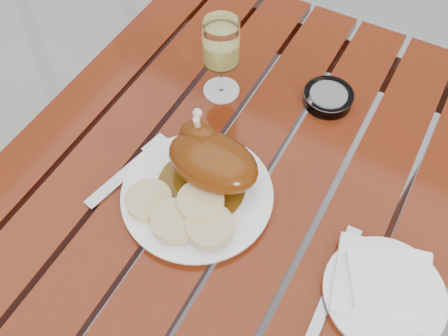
# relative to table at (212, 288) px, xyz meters

# --- Properties ---
(ground) EXTENTS (60.00, 60.00, 0.00)m
(ground) POSITION_rel_table_xyz_m (0.00, 0.00, -0.38)
(ground) COLOR slate
(ground) RESTS_ON ground
(table) EXTENTS (0.80, 1.20, 0.75)m
(table) POSITION_rel_table_xyz_m (0.00, 0.00, 0.00)
(table) COLOR maroon
(table) RESTS_ON ground
(dinner_plate) EXTENTS (0.34, 0.34, 0.02)m
(dinner_plate) POSITION_rel_table_xyz_m (-0.03, 0.01, 0.38)
(dinner_plate) COLOR white
(dinner_plate) RESTS_ON table
(roast_duck) EXTENTS (0.17, 0.16, 0.12)m
(roast_duck) POSITION_rel_table_xyz_m (-0.02, 0.05, 0.44)
(roast_duck) COLOR #58360A
(roast_duck) RESTS_ON dinner_plate
(bread_dumplings) EXTENTS (0.19, 0.13, 0.03)m
(bread_dumplings) POSITION_rel_table_xyz_m (-0.02, -0.04, 0.41)
(bread_dumplings) COLOR tan
(bread_dumplings) RESTS_ON dinner_plate
(wine_glass) EXTENTS (0.08, 0.08, 0.17)m
(wine_glass) POSITION_rel_table_xyz_m (-0.11, 0.25, 0.46)
(wine_glass) COLOR #DFD865
(wine_glass) RESTS_ON table
(side_plate) EXTENTS (0.19, 0.19, 0.02)m
(side_plate) POSITION_rel_table_xyz_m (0.31, -0.01, 0.38)
(side_plate) COLOR white
(side_plate) RESTS_ON table
(napkin) EXTENTS (0.17, 0.16, 0.01)m
(napkin) POSITION_rel_table_xyz_m (0.30, 0.00, 0.40)
(napkin) COLOR white
(napkin) RESTS_ON side_plate
(ashtray) EXTENTS (0.12, 0.12, 0.02)m
(ashtray) POSITION_rel_table_xyz_m (0.09, 0.33, 0.39)
(ashtray) COLOR #B2B7BC
(ashtray) RESTS_ON table
(fork) EXTENTS (0.06, 0.18, 0.01)m
(fork) POSITION_rel_table_xyz_m (-0.16, -0.01, 0.38)
(fork) COLOR gray
(fork) RESTS_ON table
(knife) EXTENTS (0.02, 0.19, 0.01)m
(knife) POSITION_rel_table_xyz_m (0.24, -0.04, 0.38)
(knife) COLOR gray
(knife) RESTS_ON table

